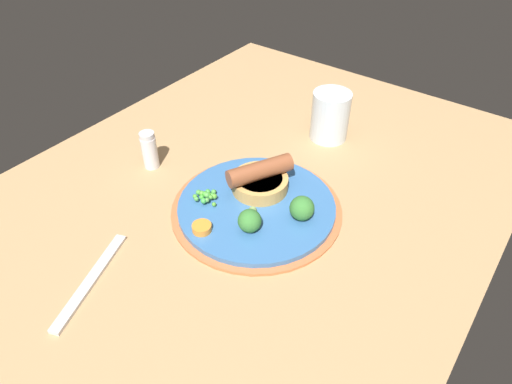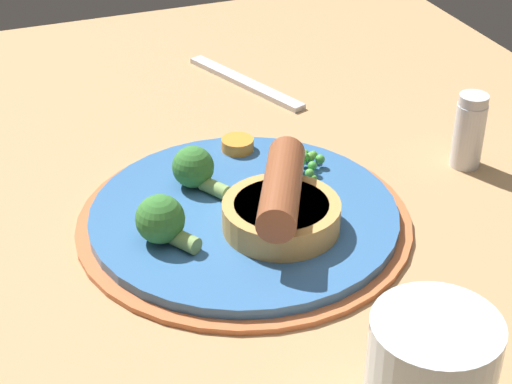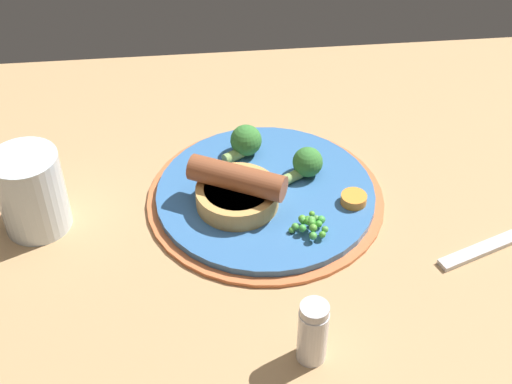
% 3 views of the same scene
% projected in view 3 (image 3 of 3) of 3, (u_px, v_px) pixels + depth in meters
% --- Properties ---
extents(dining_table, '(1.10, 0.80, 0.03)m').
position_uv_depth(dining_table, '(256.00, 232.00, 0.84)').
color(dining_table, tan).
rests_on(dining_table, ground).
extents(dinner_plate, '(0.29, 0.29, 0.01)m').
position_uv_depth(dinner_plate, '(265.00, 196.00, 0.86)').
color(dinner_plate, '#CC6B3D').
rests_on(dinner_plate, dining_table).
extents(sausage_pudding, '(0.12, 0.10, 0.06)m').
position_uv_depth(sausage_pudding, '(237.00, 190.00, 0.83)').
color(sausage_pudding, tan).
rests_on(sausage_pudding, dinner_plate).
extents(pea_pile, '(0.04, 0.05, 0.02)m').
position_uv_depth(pea_pile, '(310.00, 224.00, 0.80)').
color(pea_pile, green).
rests_on(pea_pile, dinner_plate).
extents(broccoli_floret_near, '(0.06, 0.04, 0.04)m').
position_uv_depth(broccoli_floret_near, '(306.00, 163.00, 0.87)').
color(broccoli_floret_near, '#387A33').
rests_on(broccoli_floret_near, dinner_plate).
extents(broccoli_floret_far, '(0.06, 0.05, 0.04)m').
position_uv_depth(broccoli_floret_far, '(249.00, 141.00, 0.90)').
color(broccoli_floret_far, '#387A33').
rests_on(broccoli_floret_far, dinner_plate).
extents(carrot_slice_1, '(0.04, 0.04, 0.01)m').
position_uv_depth(carrot_slice_1, '(354.00, 199.00, 0.84)').
color(carrot_slice_1, orange).
rests_on(carrot_slice_1, dinner_plate).
extents(fork, '(0.17, 0.08, 0.01)m').
position_uv_depth(fork, '(505.00, 240.00, 0.81)').
color(fork, silver).
rests_on(fork, dining_table).
extents(drinking_glass, '(0.08, 0.08, 0.10)m').
position_uv_depth(drinking_glass, '(31.00, 192.00, 0.80)').
color(drinking_glass, silver).
rests_on(drinking_glass, dining_table).
extents(salt_shaker, '(0.03, 0.03, 0.07)m').
position_uv_depth(salt_shaker, '(313.00, 332.00, 0.67)').
color(salt_shaker, silver).
rests_on(salt_shaker, dining_table).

